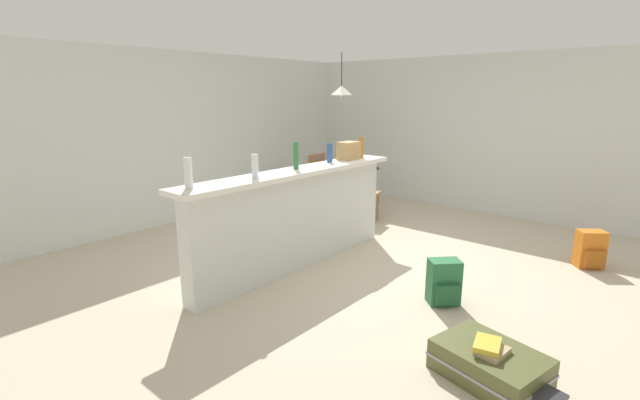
{
  "coord_description": "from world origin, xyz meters",
  "views": [
    {
      "loc": [
        -4.02,
        -2.84,
        1.88
      ],
      "look_at": [
        -0.11,
        0.53,
        0.64
      ],
      "focal_mm": 24.67,
      "sensor_mm": 36.0,
      "label": 1
    }
  ],
  "objects_px": {
    "bottle_green": "(296,156)",
    "book_stack": "(490,348)",
    "dining_chair_near_partition": "(360,188)",
    "pendant_lamp": "(341,90)",
    "dining_table": "(339,174)",
    "suitcase_flat_olive": "(490,364)",
    "dining_chair_far_side": "(312,178)",
    "grocery_bag": "(349,151)",
    "backpack_orange": "(590,250)",
    "bottle_white": "(188,173)",
    "backpack_green": "(444,283)",
    "bottle_amber": "(361,147)",
    "bottle_clear": "(255,166)",
    "bottle_blue": "(330,153)"
  },
  "relations": [
    {
      "from": "bottle_amber",
      "to": "bottle_white",
      "type": "bearing_deg",
      "value": 179.51
    },
    {
      "from": "grocery_bag",
      "to": "dining_table",
      "type": "distance_m",
      "value": 1.6
    },
    {
      "from": "bottle_white",
      "to": "bottle_clear",
      "type": "bearing_deg",
      "value": -4.38
    },
    {
      "from": "dining_chair_far_side",
      "to": "bottle_green",
      "type": "bearing_deg",
      "value": -142.09
    },
    {
      "from": "grocery_bag",
      "to": "dining_chair_far_side",
      "type": "height_order",
      "value": "grocery_bag"
    },
    {
      "from": "dining_chair_far_side",
      "to": "book_stack",
      "type": "xyz_separation_m",
      "value": [
        -2.73,
        -4.0,
        -0.26
      ]
    },
    {
      "from": "bottle_white",
      "to": "pendant_lamp",
      "type": "bearing_deg",
      "value": 16.4
    },
    {
      "from": "bottle_green",
      "to": "backpack_orange",
      "type": "height_order",
      "value": "bottle_green"
    },
    {
      "from": "grocery_bag",
      "to": "pendant_lamp",
      "type": "distance_m",
      "value": 1.66
    },
    {
      "from": "bottle_clear",
      "to": "suitcase_flat_olive",
      "type": "distance_m",
      "value": 2.6
    },
    {
      "from": "bottle_white",
      "to": "bottle_clear",
      "type": "height_order",
      "value": "bottle_white"
    },
    {
      "from": "dining_table",
      "to": "pendant_lamp",
      "type": "bearing_deg",
      "value": -71.75
    },
    {
      "from": "grocery_bag",
      "to": "book_stack",
      "type": "bearing_deg",
      "value": -123.92
    },
    {
      "from": "bottle_green",
      "to": "dining_chair_far_side",
      "type": "xyz_separation_m",
      "value": [
        2.04,
        1.59,
        -0.73
      ]
    },
    {
      "from": "suitcase_flat_olive",
      "to": "pendant_lamp",
      "type": "bearing_deg",
      "value": 51.64
    },
    {
      "from": "bottle_green",
      "to": "book_stack",
      "type": "height_order",
      "value": "bottle_green"
    },
    {
      "from": "dining_table",
      "to": "suitcase_flat_olive",
      "type": "xyz_separation_m",
      "value": [
        -2.68,
        -3.42,
        -0.54
      ]
    },
    {
      "from": "grocery_bag",
      "to": "suitcase_flat_olive",
      "type": "distance_m",
      "value": 3.08
    },
    {
      "from": "backpack_orange",
      "to": "book_stack",
      "type": "height_order",
      "value": "backpack_orange"
    },
    {
      "from": "bottle_blue",
      "to": "suitcase_flat_olive",
      "type": "bearing_deg",
      "value": -117.19
    },
    {
      "from": "bottle_white",
      "to": "bottle_amber",
      "type": "height_order",
      "value": "bottle_white"
    },
    {
      "from": "grocery_bag",
      "to": "bottle_green",
      "type": "bearing_deg",
      "value": 179.89
    },
    {
      "from": "bottle_clear",
      "to": "dining_chair_near_partition",
      "type": "height_order",
      "value": "bottle_clear"
    },
    {
      "from": "suitcase_flat_olive",
      "to": "backpack_orange",
      "type": "height_order",
      "value": "backpack_orange"
    },
    {
      "from": "dining_chair_near_partition",
      "to": "backpack_orange",
      "type": "xyz_separation_m",
      "value": [
        0.14,
        -3.05,
        -0.31
      ]
    },
    {
      "from": "bottle_white",
      "to": "backpack_orange",
      "type": "height_order",
      "value": "bottle_white"
    },
    {
      "from": "dining_chair_near_partition",
      "to": "pendant_lamp",
      "type": "relative_size",
      "value": 1.39
    },
    {
      "from": "backpack_orange",
      "to": "backpack_green",
      "type": "relative_size",
      "value": 1.0
    },
    {
      "from": "bottle_green",
      "to": "dining_table",
      "type": "relative_size",
      "value": 0.26
    },
    {
      "from": "bottle_amber",
      "to": "bottle_green",
      "type": "bearing_deg",
      "value": 178.69
    },
    {
      "from": "grocery_bag",
      "to": "bottle_white",
      "type": "bearing_deg",
      "value": -179.92
    },
    {
      "from": "bottle_white",
      "to": "dining_chair_near_partition",
      "type": "bearing_deg",
      "value": 9.29
    },
    {
      "from": "bottle_blue",
      "to": "bottle_green",
      "type": "bearing_deg",
      "value": -176.66
    },
    {
      "from": "suitcase_flat_olive",
      "to": "backpack_orange",
      "type": "relative_size",
      "value": 2.1
    },
    {
      "from": "bottle_white",
      "to": "book_stack",
      "type": "height_order",
      "value": "bottle_white"
    },
    {
      "from": "dining_chair_far_side",
      "to": "backpack_green",
      "type": "height_order",
      "value": "dining_chair_far_side"
    },
    {
      "from": "dining_chair_near_partition",
      "to": "bottle_blue",
      "type": "bearing_deg",
      "value": -159.56
    },
    {
      "from": "bottle_white",
      "to": "dining_chair_far_side",
      "type": "bearing_deg",
      "value": 25.35
    },
    {
      "from": "dining_table",
      "to": "dining_chair_far_side",
      "type": "xyz_separation_m",
      "value": [
        0.01,
        0.58,
        -0.13
      ]
    },
    {
      "from": "dining_chair_far_side",
      "to": "bottle_white",
      "type": "bearing_deg",
      "value": -154.65
    },
    {
      "from": "dining_chair_far_side",
      "to": "backpack_orange",
      "type": "relative_size",
      "value": 2.21
    },
    {
      "from": "dining_table",
      "to": "dining_chair_far_side",
      "type": "relative_size",
      "value": 1.18
    },
    {
      "from": "bottle_green",
      "to": "backpack_green",
      "type": "relative_size",
      "value": 0.69
    },
    {
      "from": "dining_table",
      "to": "pendant_lamp",
      "type": "height_order",
      "value": "pendant_lamp"
    },
    {
      "from": "dining_chair_near_partition",
      "to": "dining_chair_far_side",
      "type": "xyz_separation_m",
      "value": [
        0.11,
        1.06,
        0.0
      ]
    },
    {
      "from": "pendant_lamp",
      "to": "book_stack",
      "type": "relative_size",
      "value": 2.67
    },
    {
      "from": "bottle_green",
      "to": "dining_chair_near_partition",
      "type": "bearing_deg",
      "value": 15.28
    },
    {
      "from": "dining_table",
      "to": "backpack_green",
      "type": "distance_m",
      "value": 3.29
    },
    {
      "from": "bottle_white",
      "to": "book_stack",
      "type": "distance_m",
      "value": 2.68
    },
    {
      "from": "bottle_clear",
      "to": "suitcase_flat_olive",
      "type": "height_order",
      "value": "bottle_clear"
    }
  ]
}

